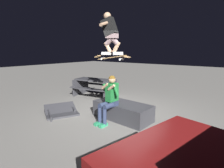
% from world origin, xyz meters
% --- Properties ---
extents(ground_plane, '(40.00, 40.00, 0.00)m').
position_xyz_m(ground_plane, '(0.00, 0.00, 0.00)').
color(ground_plane, gray).
extents(ledge_box_main, '(1.76, 0.90, 0.47)m').
position_xyz_m(ledge_box_main, '(-0.26, 0.20, 0.24)').
color(ledge_box_main, '#38383D').
rests_on(ledge_box_main, ground).
extents(person_sitting_on_ledge, '(0.60, 0.77, 1.31)m').
position_xyz_m(person_sitting_on_ledge, '(-0.12, 0.64, 0.73)').
color(person_sitting_on_ledge, '#2D3856').
rests_on(person_sitting_on_ledge, ground).
extents(skateboard, '(1.04, 0.39, 0.14)m').
position_xyz_m(skateboard, '(-0.05, 0.43, 1.79)').
color(skateboard, '#AD8451').
extents(skater_airborne, '(0.63, 0.88, 1.12)m').
position_xyz_m(skater_airborne, '(0.01, 0.44, 2.48)').
color(skater_airborne, white).
extents(kicker_ramp, '(1.26, 1.27, 0.31)m').
position_xyz_m(kicker_ramp, '(1.54, 1.03, 0.05)').
color(kicker_ramp, '#38383D').
rests_on(kicker_ramp, ground).
extents(picnic_table_back, '(1.91, 1.61, 0.75)m').
position_xyz_m(picnic_table_back, '(2.21, -1.27, 0.50)').
color(picnic_table_back, '#38383D').
rests_on(picnic_table_back, ground).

